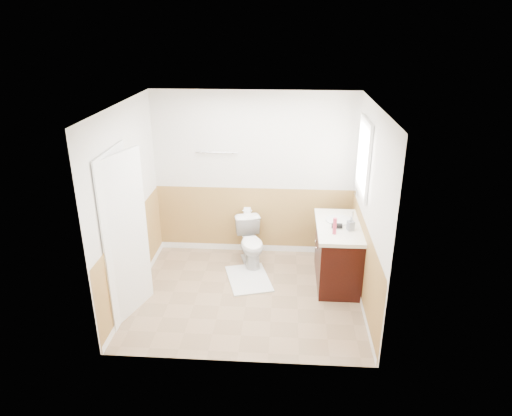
# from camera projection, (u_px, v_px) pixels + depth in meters

# --- Properties ---
(floor) EXTENTS (3.00, 3.00, 0.00)m
(floor) POSITION_uv_depth(u_px,v_px,m) (247.00, 294.00, 6.15)
(floor) COLOR #8C7051
(floor) RESTS_ON ground
(ceiling) EXTENTS (3.00, 3.00, 0.00)m
(ceiling) POSITION_uv_depth(u_px,v_px,m) (246.00, 106.00, 5.21)
(ceiling) COLOR white
(ceiling) RESTS_ON floor
(wall_back) EXTENTS (3.00, 0.00, 3.00)m
(wall_back) POSITION_uv_depth(u_px,v_px,m) (254.00, 175.00, 6.88)
(wall_back) COLOR silver
(wall_back) RESTS_ON floor
(wall_front) EXTENTS (3.00, 0.00, 3.00)m
(wall_front) POSITION_uv_depth(u_px,v_px,m) (235.00, 258.00, 4.48)
(wall_front) COLOR silver
(wall_front) RESTS_ON floor
(wall_left) EXTENTS (0.00, 3.00, 3.00)m
(wall_left) POSITION_uv_depth(u_px,v_px,m) (127.00, 205.00, 5.77)
(wall_left) COLOR silver
(wall_left) RESTS_ON floor
(wall_right) EXTENTS (0.00, 3.00, 3.00)m
(wall_right) POSITION_uv_depth(u_px,v_px,m) (370.00, 211.00, 5.59)
(wall_right) COLOR silver
(wall_right) RESTS_ON floor
(wainscot_back) EXTENTS (3.00, 0.00, 3.00)m
(wainscot_back) POSITION_uv_depth(u_px,v_px,m) (254.00, 221.00, 7.15)
(wainscot_back) COLOR olive
(wainscot_back) RESTS_ON floor
(wainscot_front) EXTENTS (3.00, 0.00, 3.00)m
(wainscot_front) POSITION_uv_depth(u_px,v_px,m) (236.00, 322.00, 4.77)
(wainscot_front) COLOR olive
(wainscot_front) RESTS_ON floor
(wainscot_left) EXTENTS (0.00, 2.60, 2.60)m
(wainscot_left) POSITION_uv_depth(u_px,v_px,m) (134.00, 258.00, 6.06)
(wainscot_left) COLOR olive
(wainscot_left) RESTS_ON floor
(wainscot_right) EXTENTS (0.00, 2.60, 2.60)m
(wainscot_right) POSITION_uv_depth(u_px,v_px,m) (363.00, 265.00, 5.87)
(wainscot_right) COLOR olive
(wainscot_right) RESTS_ON floor
(toilet) EXTENTS (0.55, 0.74, 0.68)m
(toilet) POSITION_uv_depth(u_px,v_px,m) (251.00, 243.00, 6.83)
(toilet) COLOR white
(toilet) RESTS_ON floor
(bath_mat) EXTENTS (0.75, 0.92, 0.02)m
(bath_mat) POSITION_uv_depth(u_px,v_px,m) (249.00, 279.00, 6.51)
(bath_mat) COLOR white
(bath_mat) RESTS_ON floor
(vanity_cabinet) EXTENTS (0.55, 1.10, 0.80)m
(vanity_cabinet) POSITION_uv_depth(u_px,v_px,m) (338.00, 255.00, 6.34)
(vanity_cabinet) COLOR black
(vanity_cabinet) RESTS_ON floor
(vanity_knob_left) EXTENTS (0.03, 0.03, 0.03)m
(vanity_knob_left) POSITION_uv_depth(u_px,v_px,m) (317.00, 248.00, 6.21)
(vanity_knob_left) COLOR silver
(vanity_knob_left) RESTS_ON vanity_cabinet
(vanity_knob_right) EXTENTS (0.03, 0.03, 0.03)m
(vanity_knob_right) POSITION_uv_depth(u_px,v_px,m) (316.00, 241.00, 6.40)
(vanity_knob_right) COLOR #B9B9C0
(vanity_knob_right) RESTS_ON vanity_cabinet
(countertop) EXTENTS (0.60, 1.15, 0.05)m
(countertop) POSITION_uv_depth(u_px,v_px,m) (339.00, 227.00, 6.18)
(countertop) COLOR white
(countertop) RESTS_ON vanity_cabinet
(sink_basin) EXTENTS (0.36, 0.36, 0.02)m
(sink_basin) POSITION_uv_depth(u_px,v_px,m) (339.00, 220.00, 6.31)
(sink_basin) COLOR silver
(sink_basin) RESTS_ON countertop
(faucet) EXTENTS (0.02, 0.02, 0.14)m
(faucet) POSITION_uv_depth(u_px,v_px,m) (352.00, 216.00, 6.27)
(faucet) COLOR silver
(faucet) RESTS_ON countertop
(lotion_bottle) EXTENTS (0.05, 0.05, 0.22)m
(lotion_bottle) POSITION_uv_depth(u_px,v_px,m) (335.00, 226.00, 5.88)
(lotion_bottle) COLOR #C0314B
(lotion_bottle) RESTS_ON countertop
(soap_dispenser) EXTENTS (0.11, 0.11, 0.18)m
(soap_dispenser) POSITION_uv_depth(u_px,v_px,m) (351.00, 224.00, 6.00)
(soap_dispenser) COLOR gray
(soap_dispenser) RESTS_ON countertop
(hair_dryer_body) EXTENTS (0.14, 0.07, 0.07)m
(hair_dryer_body) POSITION_uv_depth(u_px,v_px,m) (337.00, 226.00, 6.07)
(hair_dryer_body) COLOR black
(hair_dryer_body) RESTS_ON countertop
(hair_dryer_handle) EXTENTS (0.03, 0.03, 0.07)m
(hair_dryer_handle) POSITION_uv_depth(u_px,v_px,m) (335.00, 228.00, 6.08)
(hair_dryer_handle) COLOR black
(hair_dryer_handle) RESTS_ON countertop
(mirror_panel) EXTENTS (0.02, 0.35, 0.90)m
(mirror_panel) POSITION_uv_depth(u_px,v_px,m) (357.00, 162.00, 6.49)
(mirror_panel) COLOR silver
(mirror_panel) RESTS_ON wall_right
(window_frame) EXTENTS (0.04, 0.80, 1.00)m
(window_frame) POSITION_uv_depth(u_px,v_px,m) (364.00, 158.00, 5.94)
(window_frame) COLOR white
(window_frame) RESTS_ON wall_right
(window_glass) EXTENTS (0.01, 0.70, 0.90)m
(window_glass) POSITION_uv_depth(u_px,v_px,m) (365.00, 158.00, 5.94)
(window_glass) COLOR white
(window_glass) RESTS_ON wall_right
(door) EXTENTS (0.29, 0.78, 2.04)m
(door) POSITION_uv_depth(u_px,v_px,m) (125.00, 237.00, 5.44)
(door) COLOR white
(door) RESTS_ON wall_left
(door_frame) EXTENTS (0.02, 0.92, 2.10)m
(door_frame) POSITION_uv_depth(u_px,v_px,m) (119.00, 236.00, 5.44)
(door_frame) COLOR white
(door_frame) RESTS_ON wall_left
(door_knob) EXTENTS (0.06, 0.06, 0.06)m
(door_knob) POSITION_uv_depth(u_px,v_px,m) (139.00, 231.00, 5.77)
(door_knob) COLOR silver
(door_knob) RESTS_ON door
(towel_bar) EXTENTS (0.62, 0.02, 0.02)m
(towel_bar) POSITION_uv_depth(u_px,v_px,m) (216.00, 153.00, 6.73)
(towel_bar) COLOR silver
(towel_bar) RESTS_ON wall_back
(tp_holder_bar) EXTENTS (0.14, 0.02, 0.02)m
(tp_holder_bar) POSITION_uv_depth(u_px,v_px,m) (247.00, 211.00, 7.03)
(tp_holder_bar) COLOR silver
(tp_holder_bar) RESTS_ON wall_back
(tp_roll) EXTENTS (0.10, 0.11, 0.11)m
(tp_roll) POSITION_uv_depth(u_px,v_px,m) (247.00, 211.00, 7.03)
(tp_roll) COLOR white
(tp_roll) RESTS_ON tp_holder_bar
(tp_sheet) EXTENTS (0.10, 0.01, 0.16)m
(tp_sheet) POSITION_uv_depth(u_px,v_px,m) (247.00, 217.00, 7.07)
(tp_sheet) COLOR white
(tp_sheet) RESTS_ON tp_roll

